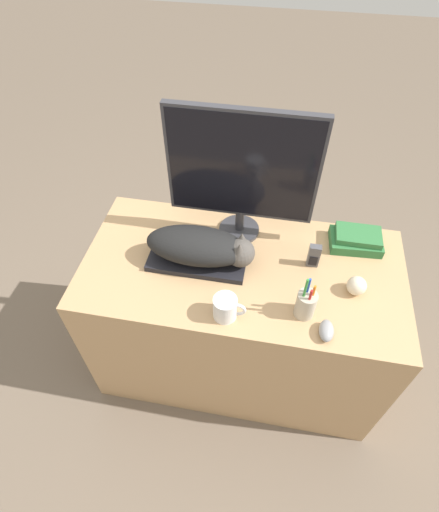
{
  "coord_description": "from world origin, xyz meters",
  "views": [
    {
      "loc": [
        0.09,
        -0.7,
        1.96
      ],
      "look_at": [
        -0.09,
        0.31,
        0.81
      ],
      "focal_mm": 28.0,
      "sensor_mm": 36.0,
      "label": 1
    }
  ],
  "objects_px": {
    "keyboard": "(198,259)",
    "computer_mouse": "(326,331)",
    "coffee_mug": "(226,308)",
    "phone": "(314,256)",
    "cat": "(203,247)",
    "pen_cup": "(306,304)",
    "baseball": "(357,286)",
    "monitor": "(242,170)",
    "book_stack": "(356,240)"
  },
  "relations": [
    {
      "from": "computer_mouse",
      "to": "phone",
      "type": "relative_size",
      "value": 0.84
    },
    {
      "from": "pen_cup",
      "to": "baseball",
      "type": "distance_m",
      "value": 0.23
    },
    {
      "from": "baseball",
      "to": "book_stack",
      "type": "relative_size",
      "value": 0.34
    },
    {
      "from": "cat",
      "to": "computer_mouse",
      "type": "height_order",
      "value": "cat"
    },
    {
      "from": "monitor",
      "to": "phone",
      "type": "xyz_separation_m",
      "value": [
        0.31,
        -0.13,
        -0.27
      ]
    },
    {
      "from": "coffee_mug",
      "to": "phone",
      "type": "height_order",
      "value": "phone"
    },
    {
      "from": "computer_mouse",
      "to": "book_stack",
      "type": "xyz_separation_m",
      "value": [
        0.12,
        0.45,
        0.01
      ]
    },
    {
      "from": "monitor",
      "to": "pen_cup",
      "type": "height_order",
      "value": "monitor"
    },
    {
      "from": "phone",
      "to": "baseball",
      "type": "bearing_deg",
      "value": -33.65
    },
    {
      "from": "keyboard",
      "to": "baseball",
      "type": "xyz_separation_m",
      "value": [
        0.61,
        -0.04,
        0.02
      ]
    },
    {
      "from": "cat",
      "to": "pen_cup",
      "type": "height_order",
      "value": "pen_cup"
    },
    {
      "from": "coffee_mug",
      "to": "pen_cup",
      "type": "relative_size",
      "value": 0.6
    },
    {
      "from": "computer_mouse",
      "to": "book_stack",
      "type": "height_order",
      "value": "book_stack"
    },
    {
      "from": "cat",
      "to": "book_stack",
      "type": "distance_m",
      "value": 0.63
    },
    {
      "from": "cat",
      "to": "monitor",
      "type": "height_order",
      "value": "monitor"
    },
    {
      "from": "monitor",
      "to": "pen_cup",
      "type": "bearing_deg",
      "value": -52.23
    },
    {
      "from": "coffee_mug",
      "to": "phone",
      "type": "relative_size",
      "value": 1.13
    },
    {
      "from": "monitor",
      "to": "coffee_mug",
      "type": "bearing_deg",
      "value": -87.84
    },
    {
      "from": "pen_cup",
      "to": "book_stack",
      "type": "bearing_deg",
      "value": 62.7
    },
    {
      "from": "book_stack",
      "to": "baseball",
      "type": "bearing_deg",
      "value": -92.62
    },
    {
      "from": "pen_cup",
      "to": "phone",
      "type": "relative_size",
      "value": 1.9
    },
    {
      "from": "keyboard",
      "to": "pen_cup",
      "type": "distance_m",
      "value": 0.46
    },
    {
      "from": "keyboard",
      "to": "pen_cup",
      "type": "relative_size",
      "value": 1.96
    },
    {
      "from": "keyboard",
      "to": "monitor",
      "type": "xyz_separation_m",
      "value": [
        0.14,
        0.2,
        0.31
      ]
    },
    {
      "from": "phone",
      "to": "book_stack",
      "type": "distance_m",
      "value": 0.22
    },
    {
      "from": "monitor",
      "to": "baseball",
      "type": "bearing_deg",
      "value": -26.99
    },
    {
      "from": "baseball",
      "to": "phone",
      "type": "xyz_separation_m",
      "value": [
        -0.16,
        0.11,
        0.02
      ]
    },
    {
      "from": "cat",
      "to": "baseball",
      "type": "xyz_separation_m",
      "value": [
        0.59,
        -0.04,
        -0.05
      ]
    },
    {
      "from": "keyboard",
      "to": "pen_cup",
      "type": "bearing_deg",
      "value": -22.36
    },
    {
      "from": "cat",
      "to": "book_stack",
      "type": "xyz_separation_m",
      "value": [
        0.6,
        0.2,
        -0.06
      ]
    },
    {
      "from": "pen_cup",
      "to": "cat",
      "type": "bearing_deg",
      "value": 156.43
    },
    {
      "from": "monitor",
      "to": "computer_mouse",
      "type": "height_order",
      "value": "monitor"
    },
    {
      "from": "monitor",
      "to": "phone",
      "type": "relative_size",
      "value": 5.49
    },
    {
      "from": "cat",
      "to": "pen_cup",
      "type": "relative_size",
      "value": 2.15
    },
    {
      "from": "monitor",
      "to": "coffee_mug",
      "type": "distance_m",
      "value": 0.51
    },
    {
      "from": "computer_mouse",
      "to": "coffee_mug",
      "type": "distance_m",
      "value": 0.35
    },
    {
      "from": "computer_mouse",
      "to": "book_stack",
      "type": "distance_m",
      "value": 0.47
    },
    {
      "from": "baseball",
      "to": "monitor",
      "type": "bearing_deg",
      "value": 153.01
    },
    {
      "from": "pen_cup",
      "to": "baseball",
      "type": "height_order",
      "value": "pen_cup"
    },
    {
      "from": "monitor",
      "to": "pen_cup",
      "type": "distance_m",
      "value": 0.54
    },
    {
      "from": "monitor",
      "to": "book_stack",
      "type": "xyz_separation_m",
      "value": [
        0.48,
        0.01,
        -0.29
      ]
    },
    {
      "from": "cat",
      "to": "monitor",
      "type": "distance_m",
      "value": 0.32
    },
    {
      "from": "baseball",
      "to": "pen_cup",
      "type": "bearing_deg",
      "value": -144.45
    },
    {
      "from": "keyboard",
      "to": "computer_mouse",
      "type": "relative_size",
      "value": 4.44
    },
    {
      "from": "baseball",
      "to": "book_stack",
      "type": "xyz_separation_m",
      "value": [
        0.01,
        0.25,
        -0.0
      ]
    },
    {
      "from": "coffee_mug",
      "to": "phone",
      "type": "xyz_separation_m",
      "value": [
        0.3,
        0.3,
        0.0
      ]
    },
    {
      "from": "phone",
      "to": "monitor",
      "type": "bearing_deg",
      "value": 156.8
    },
    {
      "from": "cat",
      "to": "pen_cup",
      "type": "bearing_deg",
      "value": -23.57
    },
    {
      "from": "phone",
      "to": "cat",
      "type": "bearing_deg",
      "value": -171.49
    },
    {
      "from": "cat",
      "to": "phone",
      "type": "xyz_separation_m",
      "value": [
        0.42,
        0.06,
        -0.04
      ]
    }
  ]
}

